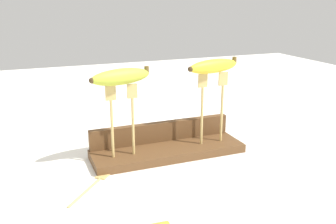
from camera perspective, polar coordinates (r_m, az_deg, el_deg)
ground_plane at (r=1.05m, az=0.00°, el=-6.43°), size 3.00×3.00×0.00m
wooden_board at (r=1.04m, az=0.00°, el=-5.86°), size 0.41×0.13×0.02m
board_backstop at (r=1.07m, az=-1.04°, el=-2.94°), size 0.40×0.02×0.06m
fork_stand_left at (r=0.96m, az=-6.85°, el=-0.32°), size 0.08×0.01×0.19m
fork_stand_right at (r=1.04m, az=6.63°, el=1.50°), size 0.09×0.01×0.20m
banana_raised_left at (r=0.93m, az=-7.06°, el=5.25°), size 0.17×0.08×0.04m
banana_raised_right at (r=1.02m, az=6.81°, el=6.82°), size 0.17×0.07×0.04m
fork_fallen_near at (r=0.91m, az=-10.95°, el=-10.33°), size 0.12×0.14×0.01m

